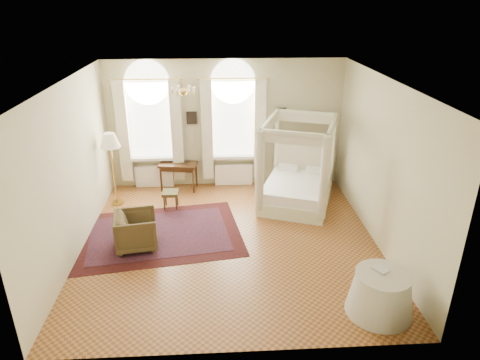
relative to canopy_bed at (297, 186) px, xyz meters
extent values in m
plane|color=#9E5D2E|center=(-1.67, -1.65, -0.48)|extent=(6.00, 6.00, 0.00)
plane|color=beige|center=(-1.67, 1.35, 1.17)|extent=(6.00, 0.00, 6.00)
plane|color=beige|center=(-1.67, -4.65, 1.17)|extent=(6.00, 0.00, 6.00)
plane|color=beige|center=(-4.67, -1.65, 1.17)|extent=(0.00, 6.00, 6.00)
plane|color=beige|center=(1.33, -1.65, 1.17)|extent=(0.00, 6.00, 6.00)
plane|color=white|center=(-1.67, -1.65, 2.82)|extent=(6.00, 6.00, 0.00)
cube|color=white|center=(-3.57, 1.32, 1.32)|extent=(1.10, 0.04, 1.90)
cylinder|color=white|center=(-3.57, 1.32, 2.27)|extent=(1.10, 0.04, 1.10)
cube|color=white|center=(-3.57, 1.23, 0.33)|extent=(1.32, 0.24, 0.08)
cube|color=beige|center=(-4.24, 1.15, 1.07)|extent=(0.28, 0.14, 2.60)
cube|color=beige|center=(-2.90, 1.15, 1.07)|extent=(0.28, 0.14, 2.60)
cube|color=white|center=(-3.57, 1.25, -0.18)|extent=(1.00, 0.12, 0.58)
cube|color=white|center=(-1.47, 1.32, 1.32)|extent=(1.10, 0.04, 1.90)
cylinder|color=white|center=(-1.47, 1.32, 2.27)|extent=(1.10, 0.04, 1.10)
cube|color=white|center=(-1.47, 1.23, 0.33)|extent=(1.32, 0.24, 0.08)
cube|color=beige|center=(-2.14, 1.15, 1.07)|extent=(0.28, 0.14, 2.60)
cube|color=beige|center=(-0.80, 1.15, 1.07)|extent=(0.28, 0.14, 2.60)
cube|color=white|center=(-1.47, 1.25, -0.18)|extent=(1.00, 0.12, 0.58)
cylinder|color=gold|center=(-2.57, -0.45, 2.62)|extent=(0.02, 0.02, 0.40)
sphere|color=gold|center=(-2.57, -0.45, 2.40)|extent=(0.16, 0.16, 0.16)
sphere|color=beige|center=(-2.35, -0.45, 2.47)|extent=(0.07, 0.07, 0.07)
sphere|color=beige|center=(-2.46, -0.26, 2.47)|extent=(0.07, 0.07, 0.07)
sphere|color=beige|center=(-2.68, -0.26, 2.47)|extent=(0.07, 0.07, 0.07)
sphere|color=beige|center=(-2.79, -0.45, 2.47)|extent=(0.07, 0.07, 0.07)
sphere|color=beige|center=(-2.68, -0.64, 2.47)|extent=(0.07, 0.07, 0.07)
sphere|color=beige|center=(-2.46, -0.64, 2.47)|extent=(0.07, 0.07, 0.07)
cube|color=black|center=(-2.52, 1.32, 1.37)|extent=(0.26, 0.03, 0.32)
cube|color=black|center=(-0.22, 1.32, 1.47)|extent=(0.22, 0.03, 0.26)
cube|color=beige|center=(0.00, 0.01, -0.32)|extent=(2.08, 2.30, 0.32)
cube|color=white|center=(0.00, 0.01, -0.03)|extent=(1.97, 2.18, 0.25)
cube|color=beige|center=(0.31, 0.86, 0.33)|extent=(1.46, 0.59, 1.08)
cube|color=beige|center=(-0.36, 1.09, 0.56)|extent=(0.10, 0.10, 2.07)
cube|color=beige|center=(0.98, 0.60, 0.56)|extent=(0.10, 0.10, 2.07)
cube|color=beige|center=(-0.97, -0.58, 0.56)|extent=(0.10, 0.10, 2.07)
cube|color=beige|center=(0.37, -1.07, 0.56)|extent=(0.10, 0.10, 2.07)
cube|color=beige|center=(0.31, 0.85, 1.59)|extent=(1.46, 0.59, 0.07)
cube|color=beige|center=(-0.30, -0.83, 1.59)|extent=(1.46, 0.59, 0.07)
cube|color=beige|center=(-0.66, 0.25, 1.59)|extent=(0.71, 1.80, 0.07)
cube|color=beige|center=(0.67, -0.23, 1.59)|extent=(0.71, 1.80, 0.07)
cube|color=beige|center=(0.31, 0.85, 1.46)|extent=(1.50, 0.58, 0.25)
cube|color=beige|center=(-0.30, -0.83, 1.46)|extent=(1.50, 0.58, 0.25)
cube|color=beige|center=(-0.66, 0.25, 1.46)|extent=(0.70, 1.84, 0.25)
cube|color=beige|center=(0.67, -0.23, 1.46)|extent=(0.70, 1.84, 0.25)
cylinder|color=beige|center=(-0.97, -0.58, 0.65)|extent=(0.20, 0.20, 1.89)
cylinder|color=beige|center=(0.37, -1.07, 0.65)|extent=(0.20, 0.20, 1.89)
cube|color=#371E0F|center=(0.51, 1.05, -0.18)|extent=(0.50, 0.48, 0.59)
cylinder|color=gold|center=(0.61, 1.01, 0.21)|extent=(0.11, 0.11, 0.19)
cone|color=beige|center=(0.61, 1.01, 0.39)|extent=(0.26, 0.26, 0.21)
cube|color=#371E0F|center=(-2.91, 1.05, 0.22)|extent=(1.03, 0.65, 0.06)
cube|color=#371E0F|center=(-2.91, 1.05, 0.13)|extent=(0.92, 0.54, 0.10)
cylinder|color=#371E0F|center=(-3.30, 1.31, -0.14)|extent=(0.05, 0.05, 0.68)
cylinder|color=#371E0F|center=(-2.46, 1.17, -0.14)|extent=(0.05, 0.05, 0.68)
cylinder|color=#371E0F|center=(-3.36, 0.93, -0.14)|extent=(0.05, 0.05, 0.68)
cylinder|color=#371E0F|center=(-2.52, 0.79, -0.14)|extent=(0.05, 0.05, 0.68)
imported|color=black|center=(-2.78, 1.16, 0.26)|extent=(0.34, 0.26, 0.02)
cube|color=#463D1E|center=(-3.03, -0.03, -0.09)|extent=(0.38, 0.38, 0.07)
cylinder|color=#371E0F|center=(-3.17, -0.16, -0.30)|extent=(0.04, 0.04, 0.35)
cylinder|color=#371E0F|center=(-2.89, -0.17, -0.30)|extent=(0.04, 0.04, 0.35)
cylinder|color=#371E0F|center=(-3.17, 0.11, -0.30)|extent=(0.04, 0.04, 0.35)
cylinder|color=#371E0F|center=(-2.89, 0.11, -0.30)|extent=(0.04, 0.04, 0.35)
imported|color=#45371D|center=(-3.56, -1.73, -0.10)|extent=(0.94, 0.92, 0.75)
cube|color=white|center=(-3.52, -1.70, -0.10)|extent=(0.59, 0.42, 0.02)
cylinder|color=gold|center=(-3.76, -1.87, -0.29)|extent=(0.02, 0.02, 0.38)
cylinder|color=gold|center=(-3.27, -1.85, -0.29)|extent=(0.02, 0.02, 0.38)
cylinder|color=gold|center=(-3.77, -1.55, -0.29)|extent=(0.02, 0.02, 0.38)
cylinder|color=gold|center=(-3.28, -1.52, -0.29)|extent=(0.02, 0.02, 0.38)
cylinder|color=gold|center=(-4.37, 0.27, -0.46)|extent=(0.32, 0.32, 0.03)
cylinder|color=gold|center=(-4.37, 0.27, 0.31)|extent=(0.04, 0.04, 1.58)
cone|color=beige|center=(-4.37, 0.27, 1.15)|extent=(0.46, 0.46, 0.34)
cube|color=#3E100F|center=(-3.18, -1.28, -0.47)|extent=(3.75, 2.94, 0.01)
cube|color=black|center=(-3.18, -1.28, -0.47)|extent=(3.14, 2.33, 0.01)
cone|color=beige|center=(0.65, -3.92, -0.14)|extent=(1.06, 1.06, 0.69)
cylinder|color=beige|center=(0.65, -3.92, 0.23)|extent=(0.87, 0.87, 0.04)
imported|color=black|center=(0.56, -3.86, 0.26)|extent=(0.28, 0.30, 0.02)
camera|label=1|loc=(-1.91, -9.30, 4.24)|focal=32.00mm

